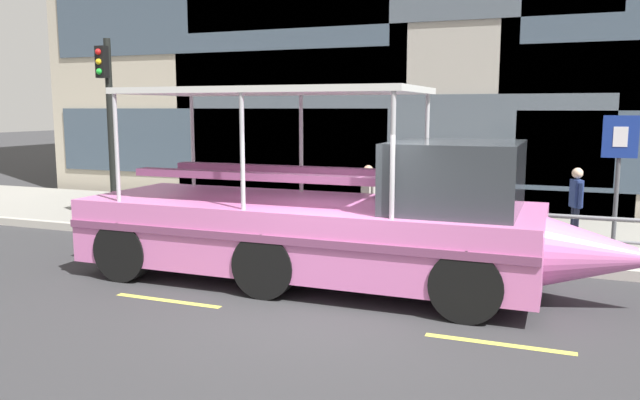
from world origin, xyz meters
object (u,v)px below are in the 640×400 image
object	(u,v)px
traffic_light_pole	(108,112)
pedestrian_near_bow	(576,199)
pedestrian_mid_left	(368,193)
duck_tour_boat	(336,221)
parking_sign	(619,161)

from	to	relation	value
traffic_light_pole	pedestrian_near_bow	size ratio (longest dim) A/B	2.78
traffic_light_pole	pedestrian_mid_left	world-z (taller)	traffic_light_pole
traffic_light_pole	duck_tour_boat	distance (m)	7.26
pedestrian_near_bow	parking_sign	bearing A→B (deg)	-41.56
parking_sign	duck_tour_boat	bearing A→B (deg)	-145.09
parking_sign	pedestrian_mid_left	size ratio (longest dim) A/B	1.70
parking_sign	pedestrian_near_bow	world-z (taller)	parking_sign
duck_tour_boat	pedestrian_near_bow	size ratio (longest dim) A/B	6.11
pedestrian_near_bow	pedestrian_mid_left	bearing A→B (deg)	-172.71
traffic_light_pole	pedestrian_near_bow	distance (m)	10.45
parking_sign	pedestrian_mid_left	distance (m)	4.81
parking_sign	traffic_light_pole	bearing A→B (deg)	-177.34
duck_tour_boat	traffic_light_pole	bearing A→B (deg)	159.04
parking_sign	duck_tour_boat	xyz separation A→B (m)	(-4.34, -3.03, -0.88)
traffic_light_pole	duck_tour_boat	bearing A→B (deg)	-20.96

